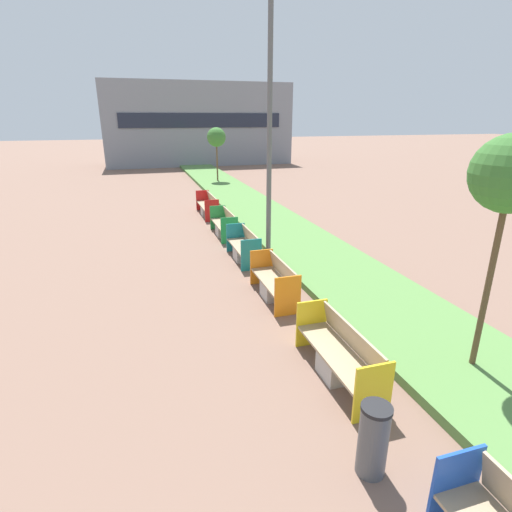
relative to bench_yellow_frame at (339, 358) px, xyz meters
name	(u,v)px	position (x,y,z in m)	size (l,w,h in m)	color
planter_grass_strip	(338,270)	(2.26, 4.32, -0.28)	(2.80, 120.00, 0.18)	#568442
building_backdrop	(198,124)	(3.06, 33.71, 3.21)	(16.72, 5.12, 7.17)	gray
bench_yellow_frame	(339,358)	(0.00, 0.00, 0.00)	(0.65, 2.19, 0.94)	#ADA8A0
bench_orange_frame	(275,284)	(0.00, 3.31, -0.01)	(0.65, 1.97, 0.94)	#ADA8A0
bench_teal_frame	(244,249)	(0.00, 6.19, -0.01)	(0.65, 1.91, 0.94)	#ADA8A0
bench_green_frame	(224,226)	(0.00, 9.01, 0.00)	(0.65, 2.06, 0.94)	#ADA8A0
bench_red_frame	(208,207)	(0.00, 12.45, 0.01)	(0.65, 2.43, 0.94)	#ADA8A0
litter_bin	(373,440)	(-0.55, -1.87, 0.12)	(0.38, 0.38, 0.99)	#4C4F51
street_lamp_post	(270,111)	(0.61, 5.66, 4.00)	(0.24, 0.44, 7.98)	#56595B
sapling_tree_near	(511,176)	(2.28, -0.56, 3.03)	(1.18, 1.18, 4.03)	brown
sapling_tree_far	(216,137)	(2.28, 21.45, 2.59)	(1.23, 1.23, 3.60)	brown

